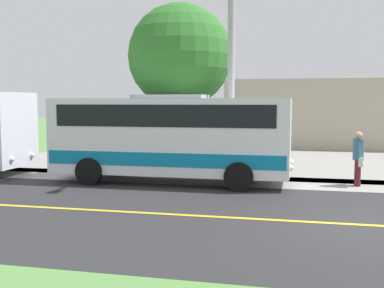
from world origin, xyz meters
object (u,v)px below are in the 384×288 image
(tree_curbside, at_px, (180,56))
(pedestrian_with_bags, at_px, (358,157))
(street_light_pole, at_px, (231,55))
(shuttle_bus_front, at_px, (171,134))

(tree_curbside, bearing_deg, pedestrian_with_bags, 70.43)
(pedestrian_with_bags, relative_size, street_light_pole, 0.23)
(shuttle_bus_front, relative_size, pedestrian_with_bags, 4.55)
(shuttle_bus_front, relative_size, tree_curbside, 1.22)
(street_light_pole, bearing_deg, shuttle_bus_front, -78.30)
(pedestrian_with_bags, xyz_separation_m, tree_curbside, (-2.31, -6.51, 3.54))
(shuttle_bus_front, bearing_deg, pedestrian_with_bags, 95.79)
(pedestrian_with_bags, bearing_deg, street_light_pole, -87.05)
(shuttle_bus_front, height_order, pedestrian_with_bags, shuttle_bus_front)
(shuttle_bus_front, xyz_separation_m, pedestrian_with_bags, (-0.62, 6.08, -0.67))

